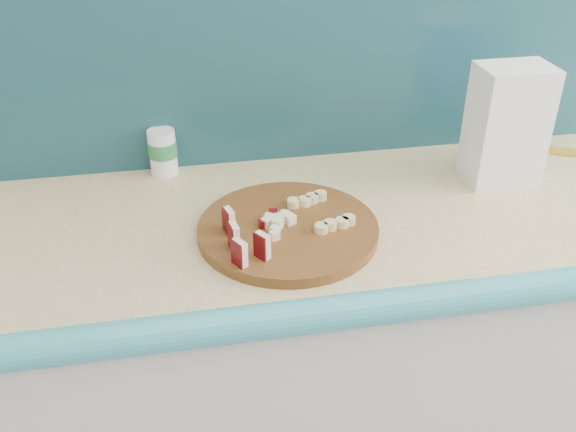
# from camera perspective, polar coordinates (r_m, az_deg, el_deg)

# --- Properties ---
(kitchen_counter) EXTENTS (2.20, 0.63, 0.91)m
(kitchen_counter) POSITION_cam_1_polar(r_m,az_deg,el_deg) (1.71, 16.24, -11.80)
(kitchen_counter) COLOR beige
(kitchen_counter) RESTS_ON ground
(backsplash) EXTENTS (2.20, 0.02, 0.50)m
(backsplash) POSITION_cam_1_polar(r_m,az_deg,el_deg) (1.59, 15.64, 14.59)
(backsplash) COLOR teal
(backsplash) RESTS_ON kitchen_counter
(cutting_board) EXTENTS (0.45, 0.45, 0.02)m
(cutting_board) POSITION_cam_1_polar(r_m,az_deg,el_deg) (1.24, 0.00, -1.22)
(cutting_board) COLOR #4C2C10
(cutting_board) RESTS_ON kitchen_counter
(apple_wedges) EXTENTS (0.07, 0.14, 0.05)m
(apple_wedges) POSITION_cam_1_polar(r_m,az_deg,el_deg) (1.15, -4.23, -2.01)
(apple_wedges) COLOR beige
(apple_wedges) RESTS_ON cutting_board
(apple_chunks) EXTENTS (0.05, 0.06, 0.02)m
(apple_chunks) POSITION_cam_1_polar(r_m,az_deg,el_deg) (1.22, -0.92, -0.72)
(apple_chunks) COLOR beige
(apple_chunks) RESTS_ON cutting_board
(banana_slices) EXTENTS (0.12, 0.15, 0.02)m
(banana_slices) POSITION_cam_1_polar(r_m,az_deg,el_deg) (1.26, 2.95, 0.42)
(banana_slices) COLOR #D8C584
(banana_slices) RESTS_ON cutting_board
(flour_bag) EXTENTS (0.15, 0.11, 0.26)m
(flour_bag) POSITION_cam_1_polar(r_m,az_deg,el_deg) (1.46, 18.86, 7.64)
(flour_bag) COLOR white
(flour_bag) RESTS_ON kitchen_counter
(canister) EXTENTS (0.06, 0.06, 0.10)m
(canister) POSITION_cam_1_polar(r_m,az_deg,el_deg) (1.47, -11.08, 5.68)
(canister) COLOR white
(canister) RESTS_ON kitchen_counter
(banana_peel) EXTENTS (0.23, 0.20, 0.01)m
(banana_peel) POSITION_cam_1_polar(r_m,az_deg,el_deg) (1.67, 19.49, 5.68)
(banana_peel) COLOR gold
(banana_peel) RESTS_ON kitchen_counter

